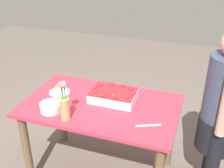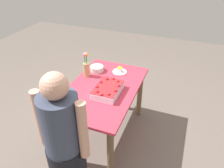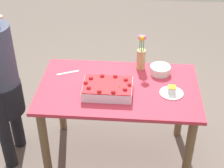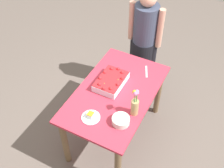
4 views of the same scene
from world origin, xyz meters
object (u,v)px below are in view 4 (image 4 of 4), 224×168
Objects in this scene: cake_knife at (146,72)px; flower_vase at (135,104)px; sheet_cake at (111,81)px; serving_plate_with_slice at (91,116)px; fruit_bowl at (121,120)px; person_standing at (144,37)px.

cake_knife is 0.65m from flower_vase.
sheet_cake reaches higher than cake_knife.
serving_plate_with_slice is 1.08× the size of fruit_bowl.
sheet_cake is 1.98× the size of cake_knife.
flower_vase is (-0.25, 0.36, 0.12)m from serving_plate_with_slice.
serving_plate_with_slice is 0.13× the size of person_standing.
flower_vase is 1.19m from person_standing.
fruit_bowl is at bearing 37.57° from sheet_cake.
cake_knife is 0.60× the size of flower_vase.
fruit_bowl is (0.79, 0.06, 0.03)m from cake_knife.
cake_knife is 0.13× the size of person_standing.
flower_vase is 1.87× the size of fruit_bowl.
fruit_bowl reaches higher than cake_knife.
flower_vase reaches higher than cake_knife.
person_standing is (-0.87, 0.03, 0.04)m from sheet_cake.
serving_plate_with_slice is 0.90m from cake_knife.
cake_knife is 1.13× the size of fruit_bowl.
flower_vase reaches higher than serving_plate_with_slice.
person_standing is at bearing -179.67° from serving_plate_with_slice.
fruit_bowl reaches higher than serving_plate_with_slice.
fruit_bowl is at bearing 160.02° from cake_knife.
sheet_cake reaches higher than fruit_bowl.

